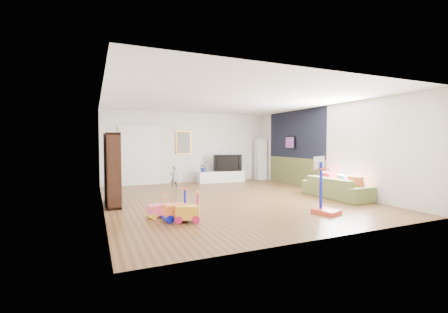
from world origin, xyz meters
name	(u,v)px	position (x,y,z in m)	size (l,w,h in m)	color
floor	(230,199)	(0.00, 0.00, 0.00)	(6.50, 7.50, 0.00)	brown
ceiling	(230,100)	(0.00, 0.00, 2.70)	(6.50, 7.50, 0.00)	white
wall_back	(190,148)	(0.00, 3.75, 1.35)	(6.50, 0.00, 2.70)	silver
wall_front	(328,155)	(0.00, -3.75, 1.35)	(6.50, 0.00, 2.70)	silver
wall_left	(102,151)	(-3.25, 0.00, 1.35)	(0.00, 7.50, 2.70)	beige
wall_right	(322,149)	(3.25, 0.00, 1.35)	(0.00, 7.50, 2.70)	silver
navy_accent	(295,134)	(3.23, 1.40, 1.85)	(0.01, 3.20, 1.70)	black
olive_wainscot	(295,172)	(3.23, 1.40, 0.50)	(0.01, 3.20, 1.00)	brown
doorway	(140,156)	(-1.90, 3.71, 1.05)	(1.45, 0.06, 2.10)	white
painting_back	(184,143)	(-0.25, 3.71, 1.55)	(0.62, 0.06, 0.92)	gold
artwork_right	(290,143)	(3.17, 1.60, 1.55)	(0.04, 0.56, 0.46)	#7F3F8C
media_console	(221,177)	(1.12, 3.24, 0.21)	(1.84, 0.46, 0.43)	white
tall_cabinet	(260,159)	(2.99, 3.40, 0.86)	(0.40, 0.40, 1.71)	silver
bookshelf	(112,169)	(-3.03, 0.36, 0.89)	(0.32, 1.22, 1.78)	black
sofa	(336,187)	(2.78, -1.09, 0.29)	(1.99, 0.78, 0.58)	olive
basketball_hoop	(327,185)	(1.19, -2.44, 0.63)	(0.43, 0.52, 1.25)	#D14529
ride_on_yellow	(188,207)	(-1.78, -1.90, 0.30)	(0.46, 0.28, 0.61)	yellow
ride_on_orange	(176,205)	(-1.97, -1.69, 0.31)	(0.47, 0.29, 0.62)	orange
ride_on_pink	(157,205)	(-2.25, -1.32, 0.26)	(0.38, 0.24, 0.51)	#F24D6C
child	(174,178)	(-1.04, 2.03, 0.41)	(0.30, 0.20, 0.82)	gray
tv	(227,163)	(1.38, 3.25, 0.75)	(1.13, 0.15, 0.65)	black
vase_plant	(203,167)	(0.38, 3.21, 0.62)	(0.34, 0.30, 0.38)	navy
pillow_left	(356,184)	(2.95, -1.64, 0.46)	(0.11, 0.42, 0.42)	#C2512E
pillow_center	(343,181)	(3.01, -1.11, 0.46)	(0.10, 0.37, 0.37)	white
pillow_right	(327,179)	(2.96, -0.52, 0.46)	(0.11, 0.42, 0.42)	red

